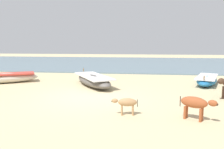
{
  "coord_description": "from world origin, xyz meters",
  "views": [
    {
      "loc": [
        2.28,
        -8.98,
        2.27
      ],
      "look_at": [
        0.66,
        2.95,
        0.6
      ],
      "focal_mm": 35.22,
      "sensor_mm": 36.0,
      "label": 1
    }
  ],
  "objects_px": {
    "fishing_boat_3": "(6,78)",
    "calf_far_tan": "(126,103)",
    "fishing_boat_0": "(207,80)",
    "fishing_boat_1": "(93,80)",
    "calf_near_rust": "(195,103)"
  },
  "relations": [
    {
      "from": "calf_near_rust",
      "to": "calf_far_tan",
      "type": "relative_size",
      "value": 1.21
    },
    {
      "from": "fishing_boat_1",
      "to": "fishing_boat_0",
      "type": "bearing_deg",
      "value": -111.17
    },
    {
      "from": "fishing_boat_3",
      "to": "calf_far_tan",
      "type": "xyz_separation_m",
      "value": [
        7.46,
        -4.99,
        0.09
      ]
    },
    {
      "from": "calf_near_rust",
      "to": "calf_far_tan",
      "type": "distance_m",
      "value": 2.09
    },
    {
      "from": "fishing_boat_0",
      "to": "fishing_boat_3",
      "type": "bearing_deg",
      "value": -64.23
    },
    {
      "from": "fishing_boat_0",
      "to": "fishing_boat_3",
      "type": "xyz_separation_m",
      "value": [
        -11.58,
        -0.93,
        0.04
      ]
    },
    {
      "from": "fishing_boat_0",
      "to": "fishing_boat_1",
      "type": "distance_m",
      "value": 6.38
    },
    {
      "from": "fishing_boat_3",
      "to": "calf_far_tan",
      "type": "relative_size",
      "value": 4.27
    },
    {
      "from": "fishing_boat_1",
      "to": "calf_far_tan",
      "type": "distance_m",
      "value": 5.18
    },
    {
      "from": "fishing_boat_1",
      "to": "calf_near_rust",
      "type": "bearing_deg",
      "value": -171.55
    },
    {
      "from": "calf_far_tan",
      "to": "fishing_boat_1",
      "type": "bearing_deg",
      "value": -70.25
    },
    {
      "from": "fishing_boat_0",
      "to": "calf_near_rust",
      "type": "xyz_separation_m",
      "value": [
        -2.04,
        -6.14,
        0.24
      ]
    },
    {
      "from": "fishing_boat_3",
      "to": "calf_near_rust",
      "type": "bearing_deg",
      "value": 121.51
    },
    {
      "from": "fishing_boat_1",
      "to": "calf_far_tan",
      "type": "xyz_separation_m",
      "value": [
        2.14,
        -4.72,
        0.08
      ]
    },
    {
      "from": "fishing_boat_0",
      "to": "calf_near_rust",
      "type": "distance_m",
      "value": 6.47
    }
  ]
}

